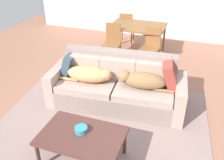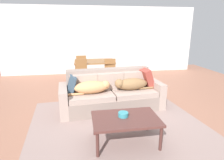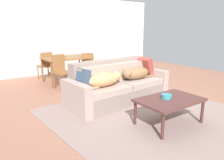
% 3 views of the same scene
% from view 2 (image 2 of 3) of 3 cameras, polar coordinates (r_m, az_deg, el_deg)
% --- Properties ---
extents(ground_plane, '(10.00, 10.00, 0.00)m').
position_cam_2_polar(ground_plane, '(4.37, 2.29, -9.44)').
color(ground_plane, '#9A6650').
extents(back_partition, '(8.00, 0.12, 2.70)m').
position_cam_2_polar(back_partition, '(7.94, -3.47, 11.91)').
color(back_partition, silver).
rests_on(back_partition, ground).
extents(area_rug, '(3.62, 3.55, 0.01)m').
position_cam_2_polar(area_rug, '(3.71, 2.17, -14.13)').
color(area_rug, gray).
rests_on(area_rug, ground).
extents(couch, '(2.42, 1.09, 0.90)m').
position_cam_2_polar(couch, '(4.43, -0.32, -4.20)').
color(couch, gray).
rests_on(couch, ground).
extents(dog_on_left_cushion, '(0.92, 0.42, 0.27)m').
position_cam_2_polar(dog_on_left_cushion, '(4.15, -5.97, -2.15)').
color(dog_on_left_cushion, tan).
rests_on(dog_on_left_cushion, couch).
extents(dog_on_right_cushion, '(0.93, 0.40, 0.28)m').
position_cam_2_polar(dog_on_right_cushion, '(4.38, 5.67, -1.22)').
color(dog_on_right_cushion, olive).
rests_on(dog_on_right_cushion, couch).
extents(throw_pillow_by_left_arm, '(0.27, 0.43, 0.43)m').
position_cam_2_polar(throw_pillow_by_left_arm, '(4.27, -12.30, -1.32)').
color(throw_pillow_by_left_arm, '#354A5B').
rests_on(throw_pillow_by_left_arm, couch).
extents(throw_pillow_by_right_arm, '(0.36, 0.50, 0.50)m').
position_cam_2_polar(throw_pillow_by_right_arm, '(4.67, 10.33, 0.60)').
color(throw_pillow_by_right_arm, brown).
rests_on(throw_pillow_by_right_arm, couch).
extents(coffee_table, '(1.07, 0.70, 0.45)m').
position_cam_2_polar(coffee_table, '(3.10, 4.17, -12.14)').
color(coffee_table, '#542F2A').
rests_on(coffee_table, ground).
extents(bowl_on_coffee_table, '(0.17, 0.17, 0.07)m').
position_cam_2_polar(bowl_on_coffee_table, '(3.10, 3.44, -10.42)').
color(bowl_on_coffee_table, teal).
rests_on(bowl_on_coffee_table, coffee_table).
extents(dining_table, '(1.35, 0.96, 0.75)m').
position_cam_2_polar(dining_table, '(6.53, -5.38, 5.24)').
color(dining_table, brown).
rests_on(dining_table, ground).
extents(dining_chair_near_left, '(0.44, 0.44, 0.92)m').
position_cam_2_polar(dining_chair_near_left, '(5.92, -9.14, 2.34)').
color(dining_chair_near_left, brown).
rests_on(dining_chair_near_left, ground).
extents(dining_chair_near_right, '(0.45, 0.45, 0.88)m').
position_cam_2_polar(dining_chair_near_right, '(6.10, -0.58, 2.66)').
color(dining_chair_near_right, brown).
rests_on(dining_chair_near_right, ground).
extents(dining_chair_far_left, '(0.43, 0.43, 0.88)m').
position_cam_2_polar(dining_chair_far_left, '(7.15, -9.37, 4.38)').
color(dining_chair_far_left, brown).
rests_on(dining_chair_far_left, ground).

